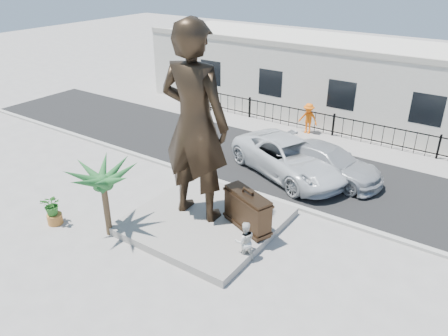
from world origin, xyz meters
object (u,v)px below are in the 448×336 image
object	(u,v)px
suitcase	(247,211)
car_white	(290,158)
statue	(195,124)
tourist	(245,241)

from	to	relation	value
suitcase	car_white	world-z (taller)	suitcase
statue	tourist	distance (m)	4.39
suitcase	tourist	distance (m)	1.49
suitcase	statue	bearing A→B (deg)	-153.07
car_white	statue	bearing A→B (deg)	-169.47
statue	tourist	size ratio (longest dim) A/B	5.06
tourist	suitcase	bearing A→B (deg)	-105.83
statue	suitcase	xyz separation A→B (m)	(2.11, 0.21, -2.91)
statue	tourist	xyz separation A→B (m)	(2.81, -1.07, -3.19)
statue	suitcase	bearing A→B (deg)	-178.44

